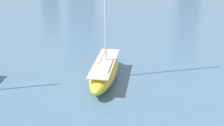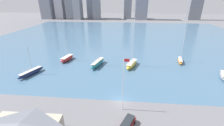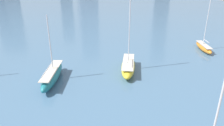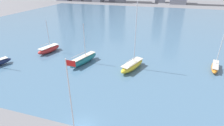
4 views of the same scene
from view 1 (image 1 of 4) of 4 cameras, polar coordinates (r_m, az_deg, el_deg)
sailboat_yellow at (r=31.96m, az=-1.35°, el=-1.39°), size 5.83×9.98×17.02m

